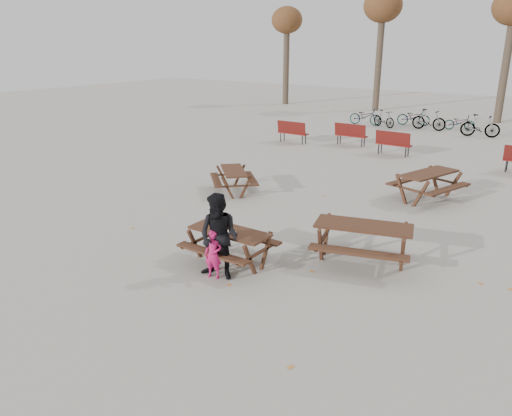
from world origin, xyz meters
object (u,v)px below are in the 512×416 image
Objects in this scene: main_picnic_table at (230,238)px; child at (213,254)px; picnic_table_east at (362,244)px; picnic_table_north at (234,181)px; food_tray at (231,232)px; adult at (219,237)px; soda_bottle at (220,227)px; picnic_table_far at (428,186)px.

main_picnic_table is 1.74× the size of child.
picnic_table_north is at bearing 138.67° from picnic_table_east.
food_tray is at bearing 77.81° from child.
main_picnic_table is at bearing 101.92° from adult.
child reaches higher than picnic_table_east.
picnic_table_north is (-3.21, 4.35, -0.22)m from main_picnic_table.
adult reaches higher than child.
soda_bottle reaches higher than food_tray.
adult reaches higher than picnic_table_east.
picnic_table_east is 1.21× the size of picnic_table_north.
child is at bearing -11.22° from picnic_table_north.
food_tray is 0.11× the size of picnic_table_north.
main_picnic_table is 2.91m from picnic_table_east.
soda_bottle is 0.67m from adult.
child is (0.30, -0.61, -0.33)m from soda_bottle.
child is 3.29m from picnic_table_east.
child is (0.03, -0.64, -0.28)m from food_tray.
picnic_table_far is (5.36, 2.71, 0.07)m from picnic_table_north.
main_picnic_table is at bearing 138.78° from food_tray.
soda_bottle is at bearing -175.31° from food_tray.
adult is at bearing -69.21° from main_picnic_table.
main_picnic_table is 1.06× the size of picnic_table_north.
picnic_table_far is at bearing 74.19° from food_tray.
child is (0.15, -0.75, -0.07)m from main_picnic_table.
main_picnic_table is 0.89× the size of picnic_table_far.
picnic_table_far is (2.31, 7.19, -0.41)m from soda_bottle.
child is at bearing -147.92° from picnic_table_east.
picnic_table_far is (2.03, 7.17, -0.36)m from food_tray.
main_picnic_table is 10.00× the size of food_tray.
adult is 6.12m from picnic_table_north.
picnic_table_east reaches higher than main_picnic_table.
picnic_table_north is at bearing 126.41° from main_picnic_table.
soda_bottle is 3.13m from picnic_table_east.
soda_bottle is 0.09× the size of adult.
adult is (0.25, -0.67, 0.31)m from main_picnic_table.
child is 0.51× the size of picnic_table_far.
picnic_table_far is at bearing 72.20° from soda_bottle.
picnic_table_far is at bearing 61.14° from child.
food_tray is 0.69m from child.
food_tray is 0.29m from soda_bottle.
picnic_table_east is (2.23, 1.80, -0.35)m from food_tray.
picnic_table_east is at bearing 35.67° from main_picnic_table.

